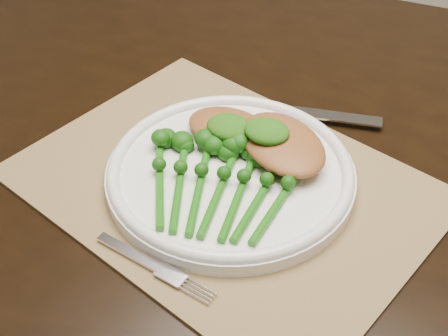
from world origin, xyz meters
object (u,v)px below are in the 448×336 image
at_px(dinner_plate, 230,172).
at_px(chicken_fillet_left, 230,129).
at_px(dining_table, 283,304).
at_px(broccolini_bundle, 219,192).
at_px(placemat, 225,185).

bearing_deg(dinner_plate, chicken_fillet_left, 117.26).
distance_m(dining_table, dinner_plate, 0.41).
xyz_separation_m(chicken_fillet_left, broccolini_bundle, (0.04, -0.10, -0.01)).
bearing_deg(broccolini_bundle, chicken_fillet_left, 94.87).
relative_size(dining_table, placemat, 3.49).
bearing_deg(broccolini_bundle, dinner_plate, 84.71).
distance_m(placemat, chicken_fillet_left, 0.08).
bearing_deg(placemat, dinner_plate, 81.93).
xyz_separation_m(dining_table, placemat, (-0.04, -0.13, 0.38)).
bearing_deg(chicken_fillet_left, dinner_plate, -58.30).
height_order(placemat, chicken_fillet_left, chicken_fillet_left).
relative_size(placemat, dinner_plate, 1.59).
bearing_deg(broccolini_bundle, dining_table, 63.85).
bearing_deg(placemat, dining_table, 85.19).
bearing_deg(dining_table, chicken_fillet_left, -141.26).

